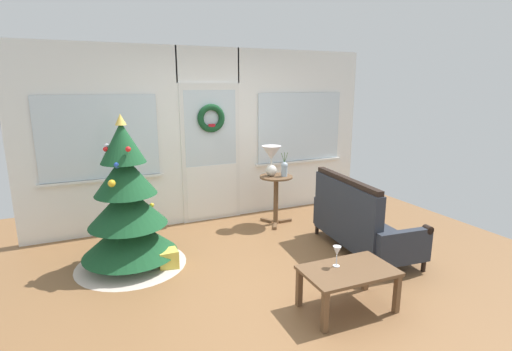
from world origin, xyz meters
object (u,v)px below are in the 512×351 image
object	(u,v)px
side_table	(276,190)
gift_box	(168,259)
table_lamp	(271,157)
christmas_tree	(128,214)
settee_sofa	(358,223)
flower_vase	(284,168)
coffee_table	(348,275)
wine_glass	(337,252)

from	to	relation	value
side_table	gift_box	world-z (taller)	side_table
table_lamp	gift_box	size ratio (longest dim) A/B	2.07
christmas_tree	gift_box	bearing A→B (deg)	-35.75
settee_sofa	flower_vase	world-z (taller)	flower_vase
flower_vase	side_table	bearing A→B (deg)	149.04
side_table	coffee_table	bearing A→B (deg)	-101.19
settee_sofa	gift_box	size ratio (longest dim) A/B	7.35
table_lamp	settee_sofa	bearing A→B (deg)	-69.04
side_table	flower_vase	size ratio (longest dim) A/B	2.09
flower_vase	wine_glass	xyz separation A→B (m)	(-0.62, -2.13, -0.31)
table_lamp	wine_glass	bearing A→B (deg)	-101.59
table_lamp	flower_vase	distance (m)	0.25
flower_vase	coffee_table	world-z (taller)	flower_vase
flower_vase	settee_sofa	bearing A→B (deg)	-74.07
wine_glass	settee_sofa	bearing A→B (deg)	42.21
wine_glass	side_table	bearing A→B (deg)	76.70
table_lamp	wine_glass	world-z (taller)	table_lamp
wine_glass	coffee_table	bearing A→B (deg)	-56.02
side_table	wine_glass	size ratio (longest dim) A/B	3.75
side_table	christmas_tree	bearing A→B (deg)	-166.77
table_lamp	coffee_table	size ratio (longest dim) A/B	0.51
flower_vase	gift_box	bearing A→B (deg)	-159.29
wine_glass	flower_vase	bearing A→B (deg)	73.82
flower_vase	gift_box	distance (m)	2.13
settee_sofa	table_lamp	xyz separation A→B (m)	(-0.52, 1.34, 0.64)
christmas_tree	wine_glass	xyz separation A→B (m)	(1.62, -1.68, -0.07)
side_table	table_lamp	size ratio (longest dim) A/B	1.66
christmas_tree	wine_glass	bearing A→B (deg)	-46.10
christmas_tree	table_lamp	xyz separation A→B (m)	(2.08, 0.54, 0.41)
settee_sofa	christmas_tree	bearing A→B (deg)	162.80
wine_glass	table_lamp	bearing A→B (deg)	78.41
settee_sofa	gift_box	bearing A→B (deg)	166.41
settee_sofa	side_table	distance (m)	1.39
side_table	coffee_table	distance (m)	2.33
side_table	wine_glass	world-z (taller)	side_table
christmas_tree	flower_vase	world-z (taller)	christmas_tree
flower_vase	gift_box	world-z (taller)	flower_vase
wine_glass	gift_box	size ratio (longest dim) A/B	0.92
christmas_tree	flower_vase	bearing A→B (deg)	11.19
table_lamp	gift_box	world-z (taller)	table_lamp
side_table	wine_glass	xyz separation A→B (m)	(-0.52, -2.19, 0.02)
settee_sofa	side_table	world-z (taller)	settee_sofa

